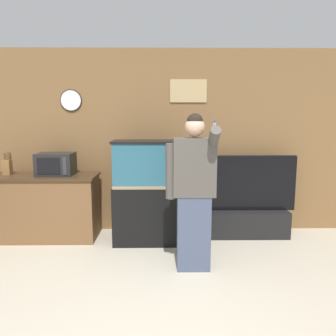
% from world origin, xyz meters
% --- Properties ---
extents(wall_back_paneled, '(10.00, 0.08, 2.60)m').
position_xyz_m(wall_back_paneled, '(-0.00, 2.56, 1.30)').
color(wall_back_paneled, brown).
rests_on(wall_back_paneled, ground_plane).
extents(counter_island, '(1.44, 0.57, 0.88)m').
position_xyz_m(counter_island, '(-1.61, 2.17, 0.44)').
color(counter_island, brown).
rests_on(counter_island, ground_plane).
extents(microwave, '(0.47, 0.36, 0.30)m').
position_xyz_m(microwave, '(-1.43, 2.18, 1.03)').
color(microwave, black).
rests_on(microwave, counter_island).
extents(knife_block, '(0.10, 0.10, 0.31)m').
position_xyz_m(knife_block, '(-2.09, 2.21, 1.00)').
color(knife_block, brown).
rests_on(knife_block, counter_island).
extents(aquarium_on_stand, '(1.02, 0.48, 1.35)m').
position_xyz_m(aquarium_on_stand, '(-0.13, 2.05, 0.68)').
color(aquarium_on_stand, black).
rests_on(aquarium_on_stand, ground_plane).
extents(tv_on_stand, '(1.31, 0.40, 1.14)m').
position_xyz_m(tv_on_stand, '(1.20, 2.26, 0.33)').
color(tv_on_stand, black).
rests_on(tv_on_stand, ground_plane).
extents(person_standing, '(0.53, 0.40, 1.69)m').
position_xyz_m(person_standing, '(0.33, 1.23, 0.88)').
color(person_standing, '#424C66').
rests_on(person_standing, ground_plane).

